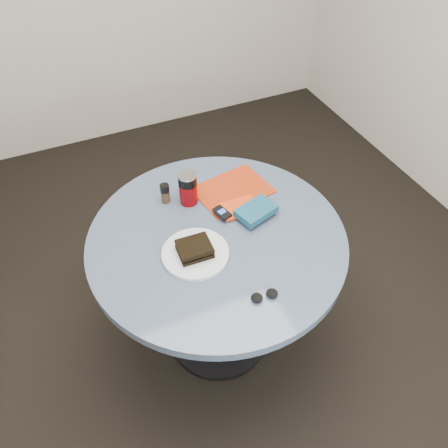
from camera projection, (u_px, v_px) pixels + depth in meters
name	position (u px, v px, depth m)	size (l,w,h in m)	color
ground	(219.00, 336.00, 2.21)	(4.00, 4.00, 0.00)	black
table	(217.00, 262.00, 1.80)	(1.00, 1.00, 0.75)	black
plate	(195.00, 254.00, 1.60)	(0.25, 0.25, 0.02)	silver
sandwich	(195.00, 249.00, 1.58)	(0.12, 0.11, 0.04)	black
soda_can	(188.00, 188.00, 1.76)	(0.09, 0.09, 0.14)	maroon
pepper_grinder	(165.00, 193.00, 1.78)	(0.04, 0.04, 0.09)	#3D291A
magazine	(233.00, 190.00, 1.86)	(0.30, 0.23, 0.01)	#9E2B0E
red_book	(239.00, 208.00, 1.77)	(0.15, 0.10, 0.01)	red
novel	(256.00, 211.00, 1.73)	(0.15, 0.10, 0.03)	navy
mp3_player	(222.00, 213.00, 1.73)	(0.06, 0.08, 0.01)	black
headphones	(264.00, 296.00, 1.47)	(0.10, 0.05, 0.02)	black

